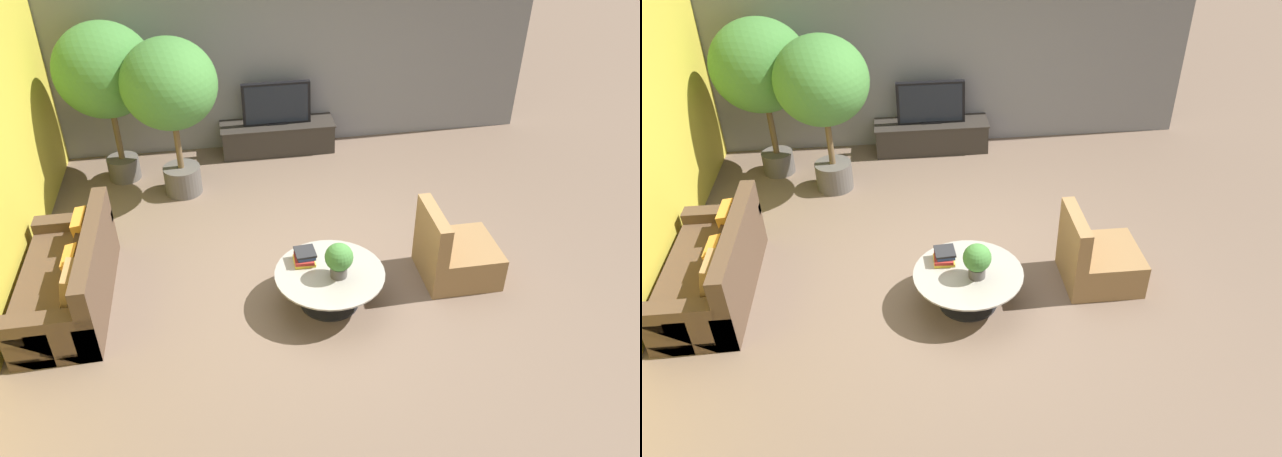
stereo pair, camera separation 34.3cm
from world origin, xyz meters
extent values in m
plane|color=brown|center=(0.00, 0.00, 0.00)|extent=(24.00, 24.00, 0.00)
cube|color=slate|center=(0.00, 3.26, 1.50)|extent=(7.40, 0.12, 3.00)
cube|color=#2D2823|center=(-0.13, 2.94, 0.22)|extent=(1.64, 0.48, 0.45)
cube|color=#2D2823|center=(-0.13, 2.94, 0.44)|extent=(1.68, 0.50, 0.02)
cube|color=black|center=(-0.13, 2.94, 0.76)|extent=(0.99, 0.08, 0.63)
cube|color=black|center=(-0.13, 2.90, 0.76)|extent=(0.91, 0.00, 0.56)
cube|color=black|center=(-0.13, 2.94, 0.46)|extent=(0.30, 0.13, 0.02)
cylinder|color=black|center=(0.00, -0.55, 0.01)|extent=(0.62, 0.62, 0.02)
cylinder|color=black|center=(0.00, -0.55, 0.19)|extent=(0.10, 0.10, 0.38)
cylinder|color=gray|center=(0.00, -0.55, 0.39)|extent=(1.14, 1.14, 0.02)
cube|color=#4C3828|center=(-2.69, -0.09, 0.21)|extent=(0.84, 1.84, 0.42)
cube|color=#4C3828|center=(-2.35, -0.09, 0.63)|extent=(0.16, 1.84, 0.42)
cube|color=#4C3828|center=(-2.69, 0.73, 0.27)|extent=(0.84, 0.20, 0.54)
cube|color=#4C3828|center=(-2.69, -0.91, 0.27)|extent=(0.84, 0.20, 0.54)
cube|color=orange|center=(-2.51, 0.37, 0.60)|extent=(0.16, 0.39, 0.36)
cube|color=#422D1E|center=(-2.51, 0.06, 0.55)|extent=(0.17, 0.29, 0.28)
cube|color=orange|center=(-2.51, -0.25, 0.58)|extent=(0.18, 0.36, 0.34)
cube|color=olive|center=(-2.51, -0.56, 0.60)|extent=(0.19, 0.40, 0.37)
cube|color=olive|center=(1.48, -0.33, 0.20)|extent=(0.80, 0.76, 0.40)
cube|color=olive|center=(1.15, -0.33, 0.63)|extent=(0.14, 0.76, 0.46)
cylinder|color=#514C47|center=(-2.33, 2.50, 0.16)|extent=(0.43, 0.43, 0.31)
cylinder|color=brown|center=(-2.33, 2.50, 0.64)|extent=(0.08, 0.08, 0.65)
ellipsoid|color=#3D7533|center=(-2.33, 2.50, 1.56)|extent=(1.26, 1.26, 1.20)
cylinder|color=#514C47|center=(-1.52, 1.98, 0.19)|extent=(0.49, 0.49, 0.38)
cylinder|color=brown|center=(-1.52, 1.98, 0.67)|extent=(0.08, 0.08, 0.59)
ellipsoid|color=#3D7533|center=(-1.52, 1.98, 1.53)|extent=(1.18, 1.18, 1.12)
cylinder|color=#514C47|center=(0.08, -0.62, 0.45)|extent=(0.17, 0.17, 0.11)
sphere|color=#3D7533|center=(0.08, -0.62, 0.63)|extent=(0.29, 0.29, 0.29)
cube|color=gold|center=(-0.23, -0.34, 0.42)|extent=(0.22, 0.22, 0.04)
cube|color=#A32823|center=(-0.23, -0.34, 0.45)|extent=(0.21, 0.24, 0.03)
cube|color=#2D4C84|center=(-0.21, -0.33, 0.49)|extent=(0.19, 0.21, 0.04)
cube|color=#232326|center=(-0.22, -0.33, 0.52)|extent=(0.22, 0.24, 0.02)
cube|color=black|center=(0.18, -0.22, 0.41)|extent=(0.15, 0.13, 0.02)
camera|label=1|loc=(-0.95, -5.43, 4.41)|focal=35.00mm
camera|label=2|loc=(-0.61, -5.48, 4.41)|focal=35.00mm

